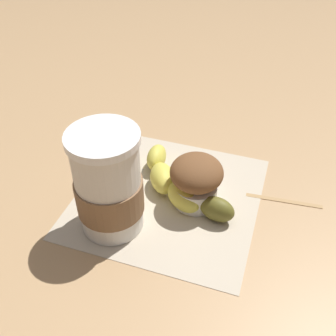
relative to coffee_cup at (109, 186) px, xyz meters
The scene contains 6 objects.
ground_plane 0.12m from the coffee_cup, 39.89° to the right, with size 3.00×3.00×0.00m, color tan.
paper_napkin 0.12m from the coffee_cup, 39.89° to the right, with size 0.26×0.26×0.00m, color beige.
coffee_cup is the anchor object (origin of this frame).
muffin 0.13m from the coffee_cup, 54.52° to the right, with size 0.07×0.07×0.08m.
banana 0.12m from the coffee_cup, 42.03° to the right, with size 0.13×0.16×0.04m.
wooden_stirrer 0.26m from the coffee_cup, 64.63° to the right, with size 0.11×0.01×0.00m, color tan.
Camera 1 is at (-0.40, -0.11, 0.41)m, focal length 42.00 mm.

